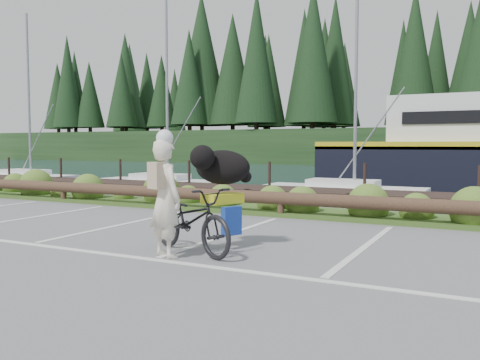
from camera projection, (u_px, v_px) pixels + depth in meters
name	position (u px, v px, depth m)	size (l,w,h in m)	color
ground	(169.00, 255.00, 7.92)	(72.00, 72.00, 0.00)	#5F5F62
harbor_backdrop	(467.00, 156.00, 77.55)	(170.00, 160.00, 30.00)	#172937
vegetation_strip	(291.00, 212.00, 12.63)	(34.00, 1.60, 0.10)	#3D5B21
log_rail	(281.00, 217.00, 12.01)	(32.00, 0.30, 0.60)	#443021
bicycle	(191.00, 220.00, 8.03)	(0.70, 2.01, 1.05)	black
cyclist	(165.00, 199.00, 7.70)	(0.65, 0.43, 1.79)	#EEE4CA
dog	(222.00, 167.00, 8.40)	(0.99, 0.48, 0.57)	black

